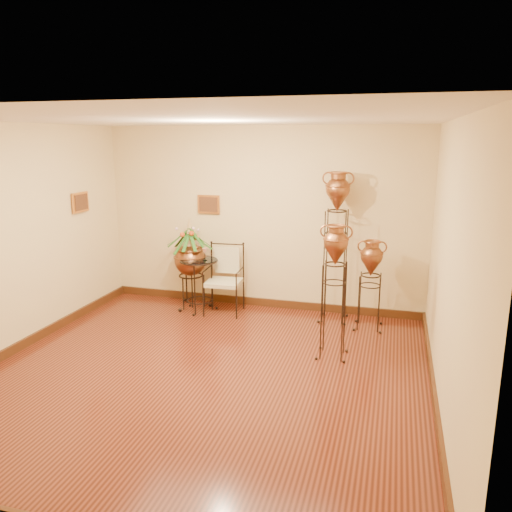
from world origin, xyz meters
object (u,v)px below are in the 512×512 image
(amphora_mid, at_px, (334,291))
(armchair, at_px, (224,280))
(side_table, at_px, (199,284))
(amphora_tall, at_px, (336,246))
(planter_urn, at_px, (190,256))

(amphora_mid, height_order, armchair, amphora_mid)
(armchair, relative_size, side_table, 1.01)
(amphora_tall, relative_size, planter_urn, 1.48)
(armchair, bearing_deg, amphora_mid, -36.09)
(amphora_mid, height_order, side_table, amphora_mid)
(planter_urn, height_order, armchair, planter_urn)
(side_table, bearing_deg, planter_urn, 142.81)
(amphora_mid, bearing_deg, side_table, 153.12)
(armchair, xyz_separation_m, side_table, (-0.39, -0.02, -0.10))
(amphora_tall, distance_m, side_table, 2.16)
(amphora_mid, distance_m, planter_urn, 2.71)
(amphora_mid, bearing_deg, amphora_tall, 96.46)
(amphora_mid, xyz_separation_m, planter_urn, (-2.39, 1.26, -0.01))
(planter_urn, distance_m, armchair, 0.68)
(amphora_tall, height_order, side_table, amphora_tall)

